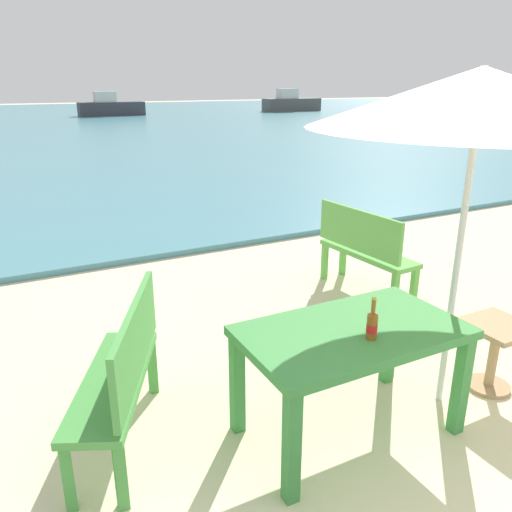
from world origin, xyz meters
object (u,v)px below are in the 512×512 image
boat_tanker (291,103)px  side_table_wood (495,346)px  patio_umbrella (480,98)px  bench_green_left (364,246)px  boat_barge (111,107)px  picnic_table_green (352,344)px  bench_green_right (123,368)px  beer_bottle_amber (372,324)px

boat_tanker → side_table_wood: bearing=-118.8°
patio_umbrella → bench_green_left: bearing=68.0°
bench_green_left → boat_barge: bearing=82.5°
bench_green_left → boat_barge: boat_barge is taller
picnic_table_green → boat_barge: boat_barge is taller
picnic_table_green → bench_green_left: (1.56, 1.81, -0.11)m
picnic_table_green → bench_green_right: bench_green_right is taller
bench_green_left → picnic_table_green: bearing=-130.8°
picnic_table_green → patio_umbrella: size_ratio=0.61×
picnic_table_green → patio_umbrella: patio_umbrella is taller
side_table_wood → bench_green_right: size_ratio=0.44×
bench_green_left → side_table_wood: bearing=-98.9°
picnic_table_green → boat_barge: 33.29m
picnic_table_green → side_table_wood: 1.30m
bench_green_left → patio_umbrella: bearing=-112.0°
picnic_table_green → beer_bottle_amber: bearing=-86.1°
bench_green_right → boat_barge: (6.93, 32.25, 0.09)m
boat_barge → beer_bottle_amber: bearing=-99.7°
beer_bottle_amber → boat_barge: (5.61, 32.97, -0.22)m
side_table_wood → boat_barge: boat_barge is taller
bench_green_left → boat_tanker: 34.78m
bench_green_right → bench_green_left: bearing=23.5°
bench_green_left → boat_tanker: bearing=60.1°
picnic_table_green → beer_bottle_amber: (0.01, -0.16, 0.20)m
picnic_table_green → boat_barge: bearing=80.3°
bench_green_right → patio_umbrella: bearing=-15.6°
picnic_table_green → bench_green_left: 2.40m
beer_bottle_amber → bench_green_left: (1.55, 1.97, -0.31)m
beer_bottle_amber → bench_green_right: bearing=151.4°
bench_green_left → boat_barge: (4.06, 31.00, 0.09)m
patio_umbrella → picnic_table_green: bearing=177.7°
boat_barge → bench_green_left: bearing=-97.5°
picnic_table_green → boat_tanker: size_ratio=0.31×
beer_bottle_amber → bench_green_right: size_ratio=0.21×
boat_tanker → patio_umbrella: bearing=-119.5°
beer_bottle_amber → bench_green_left: size_ratio=0.22×
beer_bottle_amber → side_table_wood: size_ratio=0.49×
side_table_wood → bench_green_right: bench_green_right is taller
boat_tanker → boat_barge: boat_tanker is taller
side_table_wood → boat_tanker: (17.65, 32.05, 0.32)m
beer_bottle_amber → patio_umbrella: bearing=8.9°
side_table_wood → boat_barge: bearing=82.5°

